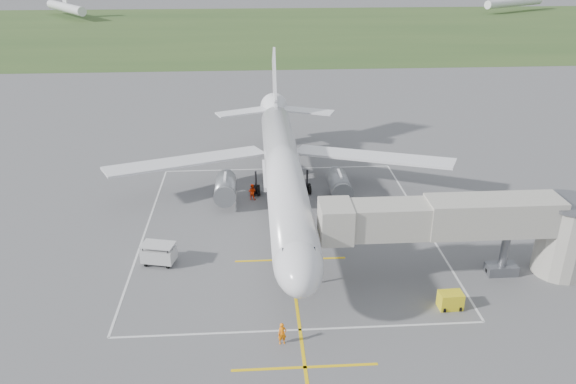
{
  "coord_description": "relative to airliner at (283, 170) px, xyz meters",
  "views": [
    {
      "loc": [
        -3.1,
        -53.53,
        26.49
      ],
      "look_at": [
        0.17,
        -4.0,
        4.0
      ],
      "focal_mm": 35.0,
      "sensor_mm": 36.0,
      "label": 1
    }
  ],
  "objects": [
    {
      "name": "ramp_worker_wing",
      "position": [
        -3.36,
        2.35,
        -3.47
      ],
      "size": [
        1.09,
        0.98,
        1.84
      ],
      "primitive_type": "imported",
      "rotation": [
        0.0,
        0.0,
        2.75
      ],
      "color": "#F23107",
      "rests_on": "ground"
    },
    {
      "name": "airliner",
      "position": [
        0.0,
        0.0,
        0.0
      ],
      "size": [
        38.93,
        46.75,
        13.52
      ],
      "color": "silver",
      "rests_on": "ground"
    },
    {
      "name": "grass_strip",
      "position": [
        0.0,
        129.25,
        -4.38
      ],
      "size": [
        700.0,
        120.0,
        0.02
      ],
      "primitive_type": "cube",
      "color": "#2F4B21",
      "rests_on": "ground"
    },
    {
      "name": "apron_markings",
      "position": [
        0.0,
        -6.57,
        -4.38
      ],
      "size": [
        28.2,
        60.0,
        0.01
      ],
      "color": "yellow",
      "rests_on": "ground"
    },
    {
      "name": "baggage_cart",
      "position": [
        -11.7,
        -10.65,
        -3.38
      ],
      "size": [
        3.17,
        2.33,
        1.98
      ],
      "rotation": [
        0.0,
        0.0,
        -0.24
      ],
      "color": "#BDBDBD",
      "rests_on": "ground"
    },
    {
      "name": "distant_aircraft",
      "position": [
        15.61,
        167.44,
        -0.8
      ],
      "size": [
        196.05,
        30.25,
        8.85
      ],
      "color": "silver",
      "rests_on": "ground"
    },
    {
      "name": "ground",
      "position": [
        0.0,
        -0.75,
        -4.39
      ],
      "size": [
        700.0,
        700.0,
        0.0
      ],
      "primitive_type": "plane",
      "color": "#515154",
      "rests_on": "ground"
    },
    {
      "name": "jet_bridge",
      "position": [
        15.72,
        -14.25,
        0.35
      ],
      "size": [
        23.4,
        5.0,
        7.2
      ],
      "color": "#A8A398",
      "rests_on": "ground"
    },
    {
      "name": "ramp_worker_nose",
      "position": [
        -1.39,
        -22.18,
        -3.54
      ],
      "size": [
        0.68,
        0.51,
        1.7
      ],
      "primitive_type": "imported",
      "rotation": [
        0.0,
        0.0,
        0.17
      ],
      "color": "orange",
      "rests_on": "ground"
    },
    {
      "name": "gpu_unit",
      "position": [
        11.98,
        -18.78,
        -3.72
      ],
      "size": [
        1.87,
        1.36,
        1.37
      ],
      "rotation": [
        0.0,
        0.0,
        0.04
      ],
      "color": "yellow",
      "rests_on": "ground"
    }
  ]
}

